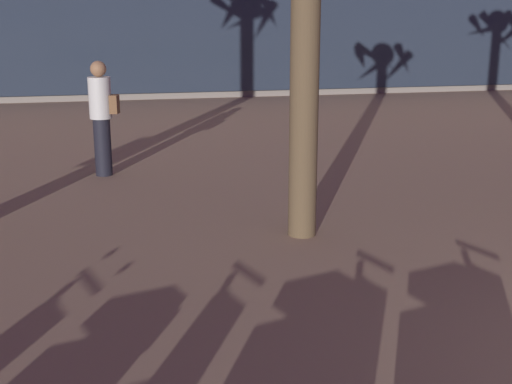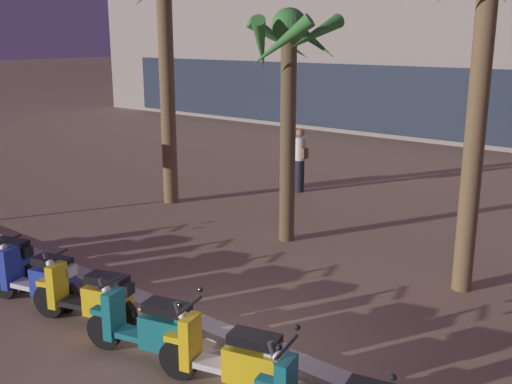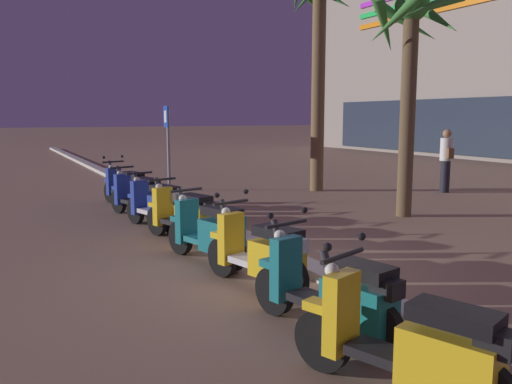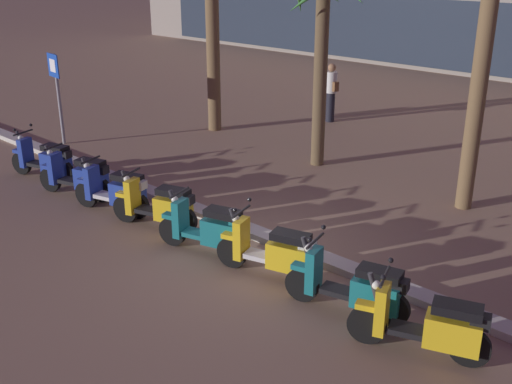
# 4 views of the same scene
# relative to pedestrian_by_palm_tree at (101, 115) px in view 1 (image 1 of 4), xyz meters

# --- Properties ---
(pedestrian_by_palm_tree) EXTENTS (0.46, 0.34, 1.76)m
(pedestrian_by_palm_tree) POSITION_rel_pedestrian_by_palm_tree_xyz_m (0.00, 0.00, 0.00)
(pedestrian_by_palm_tree) COLOR black
(pedestrian_by_palm_tree) RESTS_ON ground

